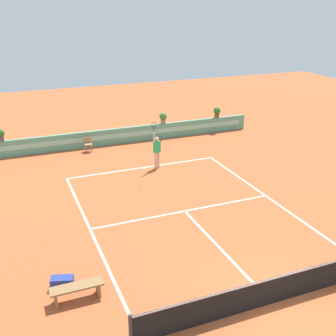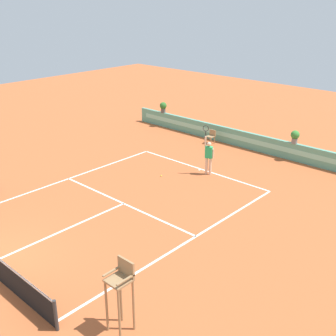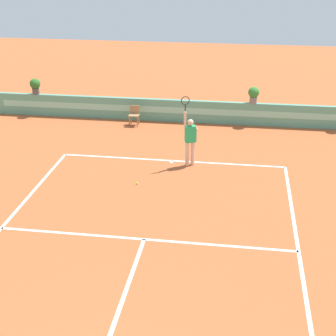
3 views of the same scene
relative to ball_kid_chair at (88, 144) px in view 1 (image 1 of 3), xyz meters
The scene contains 12 objects.
ground_plane 9.92m from the ball_kid_chair, 77.17° to the right, with size 60.00×60.00×0.00m, color #B2562D.
court_lines 9.22m from the ball_kid_chair, 76.18° to the right, with size 8.32×11.94×0.01m.
net 15.81m from the ball_kid_chair, 82.01° to the right, with size 8.92×0.10×1.00m.
back_wall_barrier 2.32m from the ball_kid_chair, 18.38° to the left, with size 18.00×0.21×1.00m.
ball_kid_chair is the anchor object (origin of this frame).
bench_courtside 13.68m from the ball_kid_chair, 103.37° to the right, with size 1.60×0.44×0.51m.
gear_bag 13.00m from the ball_kid_chair, 105.57° to the right, with size 0.70×0.36×0.36m, color navy.
tennis_player 5.02m from the ball_kid_chair, 54.64° to the right, with size 0.59×0.34×2.58m.
tennis_ball_near_baseline 6.07m from the ball_kid_chair, 77.46° to the right, with size 0.07×0.07×0.07m, color #CCE033.
potted_plant_right 5.26m from the ball_kid_chair, ahead, with size 0.48×0.48×0.72m.
potted_plant_far_right 9.14m from the ball_kid_chair, ahead, with size 0.48×0.48×0.72m.
potted_plant_far_left 4.90m from the ball_kid_chair, behind, with size 0.48×0.48×0.72m.
Camera 1 is at (-6.71, -8.27, 8.41)m, focal length 45.00 mm.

